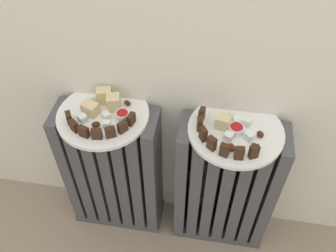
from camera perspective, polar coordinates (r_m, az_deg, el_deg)
name	(u,v)px	position (r m, az deg, el deg)	size (l,w,h in m)	color
radiator_left	(114,173)	(1.32, -8.54, -7.27)	(0.34, 0.13, 0.57)	#47474C
radiator_right	(224,188)	(1.29, 8.84, -9.59)	(0.34, 0.13, 0.57)	#47474C
plate_left	(103,115)	(1.10, -10.19, 1.72)	(0.28, 0.28, 0.01)	white
plate_right	(236,131)	(1.06, 10.61, -0.75)	(0.28, 0.28, 0.01)	white
dark_cake_slice_left_0	(69,118)	(1.08, -15.33, 1.25)	(0.03, 0.02, 0.03)	#382114
dark_cake_slice_left_1	(74,126)	(1.06, -14.58, 0.00)	(0.03, 0.02, 0.03)	#382114
dark_cake_slice_left_2	(84,132)	(1.03, -13.13, -0.89)	(0.03, 0.02, 0.03)	#382114
dark_cake_slice_left_3	(97,134)	(1.02, -11.18, -1.24)	(0.03, 0.02, 0.03)	#382114
dark_cake_slice_left_4	(110,132)	(1.02, -9.06, -0.99)	(0.03, 0.02, 0.03)	#382114
dark_cake_slice_left_5	(123,127)	(1.03, -7.17, -0.16)	(0.03, 0.02, 0.03)	#382114
dark_cake_slice_left_6	(131,119)	(1.05, -5.82, 1.08)	(0.03, 0.02, 0.03)	#382114
marble_cake_slice_left_0	(104,96)	(1.12, -10.00, 4.74)	(0.05, 0.03, 0.05)	beige
marble_cake_slice_left_1	(114,103)	(1.09, -8.57, 3.66)	(0.04, 0.04, 0.05)	beige
marble_cake_slice_left_2	(90,109)	(1.09, -12.13, 2.67)	(0.05, 0.03, 0.04)	beige
turkish_delight_left_0	(106,116)	(1.07, -9.70, 1.56)	(0.02, 0.02, 0.02)	white
turkish_delight_left_1	(93,98)	(1.14, -11.69, 4.33)	(0.02, 0.02, 0.02)	white
turkish_delight_left_2	(83,118)	(1.08, -13.29, 1.17)	(0.02, 0.02, 0.02)	white
turkish_delight_left_3	(107,124)	(1.05, -9.64, 0.27)	(0.02, 0.02, 0.02)	white
medjool_date_left_0	(96,124)	(1.06, -11.29, 0.25)	(0.02, 0.02, 0.02)	#3D1E0F
medjool_date_left_1	(127,103)	(1.11, -6.43, 3.65)	(0.02, 0.01, 0.02)	#3D1E0F
jam_bowl_left	(122,116)	(1.06, -7.18, 1.65)	(0.04, 0.04, 0.03)	white
dark_cake_slice_right_0	(202,114)	(1.05, 5.34, 1.86)	(0.02, 0.01, 0.04)	#382114
dark_cake_slice_right_1	(200,124)	(1.03, 5.04, 0.33)	(0.02, 0.01, 0.04)	#382114
dark_cake_slice_right_2	(203,134)	(1.00, 5.56, -1.28)	(0.02, 0.01, 0.04)	#382114
dark_cake_slice_right_3	(212,143)	(0.98, 6.90, -2.74)	(0.02, 0.01, 0.04)	#382114
dark_cake_slice_right_4	(224,150)	(0.97, 8.88, -3.78)	(0.02, 0.01, 0.04)	#382114
dark_cake_slice_right_5	(239,153)	(0.97, 11.17, -4.22)	(0.02, 0.01, 0.04)	#382114
dark_cake_slice_right_6	(254,152)	(0.98, 13.38, -3.98)	(0.02, 0.01, 0.04)	#382114
marble_cake_slice_right_0	(223,122)	(1.04, 8.65, 0.61)	(0.04, 0.03, 0.04)	beige
turkish_delight_right_0	(247,122)	(1.07, 12.35, 0.62)	(0.02, 0.02, 0.02)	white
turkish_delight_right_1	(228,137)	(1.02, 9.51, -1.66)	(0.02, 0.02, 0.02)	white
turkish_delight_right_2	(237,121)	(1.06, 10.83, 0.78)	(0.02, 0.02, 0.02)	white
turkish_delight_right_3	(250,136)	(1.03, 12.72, -1.55)	(0.02, 0.02, 0.02)	white
medjool_date_right_0	(260,134)	(1.05, 14.33, -1.26)	(0.02, 0.02, 0.02)	#3D1E0F
medjool_date_right_1	(255,147)	(1.01, 13.58, -3.16)	(0.03, 0.02, 0.01)	#3D1E0F
medjool_date_right_2	(231,147)	(1.00, 9.95, -3.33)	(0.03, 0.02, 0.02)	#3D1E0F
jam_bowl_right	(236,129)	(1.04, 10.70, -0.46)	(0.04, 0.04, 0.02)	white
fork	(228,123)	(1.07, 9.49, 0.43)	(0.03, 0.10, 0.00)	silver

